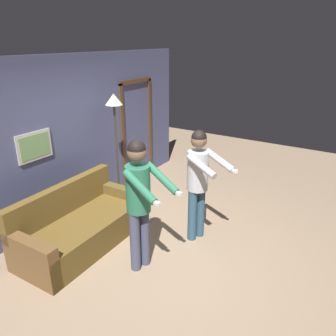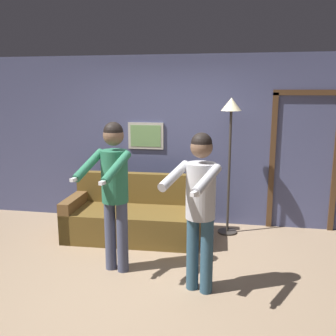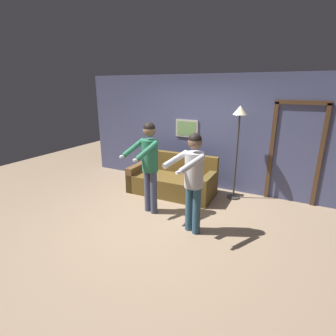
# 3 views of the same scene
# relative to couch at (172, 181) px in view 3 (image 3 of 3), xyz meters

# --- Properties ---
(ground_plane) EXTENTS (12.00, 12.00, 0.00)m
(ground_plane) POSITION_rel_couch_xyz_m (0.42, -1.21, -0.28)
(ground_plane) COLOR #977D62
(back_wall_assembly) EXTENTS (6.40, 0.10, 2.60)m
(back_wall_assembly) POSITION_rel_couch_xyz_m (0.45, 0.81, 1.02)
(back_wall_assembly) COLOR #484C72
(back_wall_assembly) RESTS_ON ground_plane
(couch) EXTENTS (1.92, 0.91, 0.87)m
(couch) POSITION_rel_couch_xyz_m (0.00, 0.00, 0.00)
(couch) COLOR brown
(couch) RESTS_ON ground_plane
(torchiere_lamp) EXTENTS (0.29, 0.29, 1.97)m
(torchiere_lamp) POSITION_rel_couch_xyz_m (1.31, 0.39, 1.30)
(torchiere_lamp) COLOR #332D28
(torchiere_lamp) RESTS_ON ground_plane
(person_standing_left) EXTENTS (0.53, 0.73, 1.73)m
(person_standing_left) POSITION_rel_couch_xyz_m (0.05, -1.05, 0.78)
(person_standing_left) COLOR #414760
(person_standing_left) RESTS_ON ground_plane
(person_standing_right) EXTENTS (0.57, 0.74, 1.67)m
(person_standing_right) POSITION_rel_couch_xyz_m (1.04, -1.34, 0.73)
(person_standing_right) COLOR #2C4C61
(person_standing_right) RESTS_ON ground_plane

